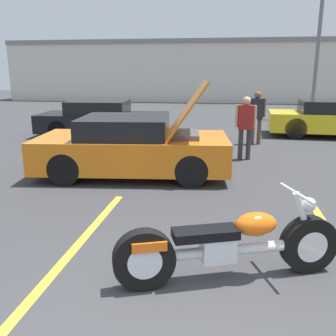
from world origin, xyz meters
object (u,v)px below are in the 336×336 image
light_pole (322,18)px  spectator_midground (257,113)px  parked_car_left_row (103,119)px  show_car_hood_open (134,147)px  spectator_by_show_car (246,123)px  motorcycle (229,246)px  parked_car_right_row (334,119)px

light_pole → spectator_midground: 8.74m
parked_car_left_row → show_car_hood_open: bearing=-68.7°
parked_car_left_row → spectator_by_show_car: spectator_by_show_car is taller
show_car_hood_open → spectator_midground: size_ratio=2.61×
parked_car_left_row → motorcycle: bearing=-68.0°
light_pole → spectator_midground: light_pole is taller
show_car_hood_open → spectator_midground: bearing=48.4°
parked_car_left_row → spectator_by_show_car: size_ratio=2.84×
parked_car_left_row → spectator_by_show_car: bearing=-36.0°
motorcycle → parked_car_left_row: (-4.34, 8.82, 0.19)m
motorcycle → spectator_by_show_car: spectator_by_show_car is taller
light_pole → parked_car_right_row: bearing=-95.2°
show_car_hood_open → parked_car_left_row: (-2.29, 4.80, -0.05)m
motorcycle → spectator_by_show_car: bearing=66.3°
spectator_by_show_car → motorcycle: bearing=-94.0°
parked_car_right_row → spectator_midground: 3.35m
motorcycle → parked_car_right_row: bearing=50.3°
light_pole → motorcycle: (-4.08, -15.33, -4.15)m
light_pole → show_car_hood_open: bearing=-118.4°
show_car_hood_open → parked_car_right_row: (5.64, 5.90, -0.02)m
show_car_hood_open → light_pole: bearing=55.6°
show_car_hood_open → parked_car_left_row: bearing=109.5°
light_pole → spectator_by_show_car: light_pole is taller
parked_car_right_row → motorcycle: bearing=-106.8°
spectator_by_show_car → spectator_midground: 2.21m
show_car_hood_open → parked_car_right_row: size_ratio=0.95×
motorcycle → show_car_hood_open: size_ratio=0.57×
parked_car_right_row → spectator_midground: (-2.75, -1.87, 0.36)m
parked_car_right_row → spectator_midground: bearing=-142.7°
show_car_hood_open → parked_car_right_row: 8.16m
spectator_by_show_car → spectator_midground: size_ratio=0.99×
light_pole → spectator_by_show_car: 10.76m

